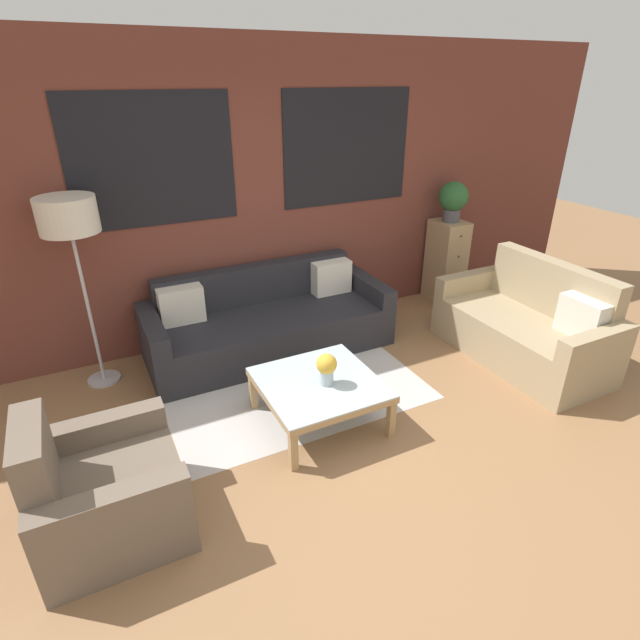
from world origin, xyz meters
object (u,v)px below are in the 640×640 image
Objects in this scene: drawer_cabinet at (446,261)px; potted_plant at (453,199)px; couch_dark at (268,323)px; armchair_corner at (104,493)px; flower_vase at (327,367)px; settee_vintage at (526,328)px; floor_lamp at (69,222)px; coffee_table at (319,387)px.

potted_plant is at bearing 90.00° from drawer_cabinet.
armchair_corner is (-1.66, -1.63, 0.00)m from couch_dark.
flower_vase is (-2.38, -1.52, 0.03)m from drawer_cabinet.
potted_plant is at bearing 24.67° from armchair_corner.
potted_plant is (0.22, 1.47, 0.90)m from settee_vintage.
floor_lamp is at bearing -178.79° from drawer_cabinet.
couch_dark is 1.93m from floor_lamp.
couch_dark is 1.43× the size of floor_lamp.
settee_vintage reaches higher than armchair_corner.
coffee_table is 0.91× the size of drawer_cabinet.
floor_lamp reaches higher than drawer_cabinet.
drawer_cabinet reaches higher than coffee_table.
potted_plant is at bearing 5.09° from couch_dark.
coffee_table is 2.83m from drawer_cabinet.
couch_dark is at bearing -4.71° from floor_lamp.
coffee_table is at bearing -148.62° from potted_plant.
drawer_cabinet is at bearing 1.21° from floor_lamp.
armchair_corner is at bearing -167.07° from coffee_table.
drawer_cabinet is 3.83× the size of flower_vase.
settee_vintage is at bearing 1.52° from flower_vase.
flower_vase is (0.04, -0.05, 0.20)m from coffee_table.
floor_lamp is 3.88m from potted_plant.
couch_dark is 1.43× the size of settee_vintage.
floor_lamp is at bearing 136.06° from flower_vase.
coffee_table is at bearing -179.85° from settee_vintage.
flower_vase is (1.62, 0.31, 0.23)m from armchair_corner.
coffee_table is 0.21m from flower_vase.
floor_lamp reaches higher than couch_dark.
potted_plant is at bearing 32.64° from flower_vase.
floor_lamp reaches higher than armchair_corner.
potted_plant is (-0.00, 0.00, 0.73)m from drawer_cabinet.
coffee_table is (1.58, 0.36, 0.04)m from armchair_corner.
potted_plant is (2.41, 1.47, 0.90)m from coffee_table.
couch_dark is at bearing 88.27° from flower_vase.
couch_dark is at bearing 44.47° from armchair_corner.
potted_plant reaches higher than coffee_table.
couch_dark is 2.66× the size of coffee_table.
armchair_corner is 0.96× the size of coffee_table.
couch_dark is 1.34m from flower_vase.
drawer_cabinet is (2.34, 0.21, 0.20)m from couch_dark.
coffee_table is 1.96× the size of potted_plant.
settee_vintage is 1.70× the size of drawer_cabinet.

